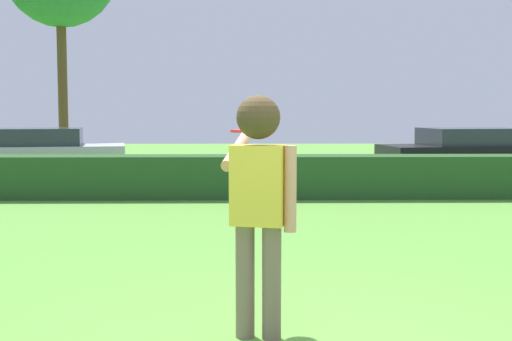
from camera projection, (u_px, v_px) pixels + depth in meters
name	position (u px, v px, depth m)	size (l,w,h in m)	color
person	(259.00, 187.00, 5.03)	(0.55, 0.80, 1.78)	#7A6455
frisbee	(245.00, 131.00, 5.68)	(0.24, 0.24, 0.02)	red
hedge_row	(269.00, 176.00, 13.34)	(21.73, 0.90, 0.80)	#244C22
parked_car_silver	(33.00, 152.00, 16.28)	(4.44, 2.43, 1.25)	#B7B7BC
parked_car_black	(471.00, 152.00, 16.46)	(4.41, 2.33, 1.25)	black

